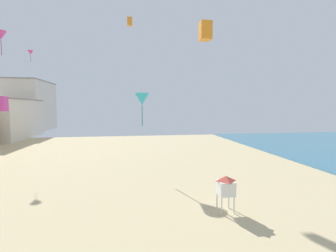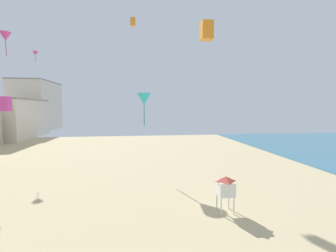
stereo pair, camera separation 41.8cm
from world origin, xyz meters
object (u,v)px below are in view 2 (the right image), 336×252
Objects in this scene: kite_orange_box_2 at (207,31)px; kite_magenta_box at (5,104)px; kite_orange_box at (133,22)px; kite_cyan_delta at (144,99)px; lifeguard_stand at (225,186)px; kite_magenta_delta at (35,53)px; kite_magenta_delta_2 at (5,36)px.

kite_orange_box_2 is 1.21× the size of kite_magenta_box.
kite_orange_box reaches higher than kite_cyan_delta.
lifeguard_stand is at bearing -66.12° from kite_cyan_delta.
kite_magenta_delta is (-22.15, 25.36, 14.14)m from lifeguard_stand.
kite_magenta_box is (-18.87, 2.22, -6.78)m from kite_orange_box_2.
kite_magenta_delta is 0.48× the size of kite_cyan_delta.
kite_magenta_delta_2 is (-21.74, 8.74, 1.19)m from kite_orange_box_2.
lifeguard_stand is at bearing -25.02° from kite_magenta_box.
lifeguard_stand is at bearing -73.99° from kite_orange_box.
kite_orange_box is 19.11m from kite_orange_box_2.
kite_orange_box is at bearing 128.23° from lifeguard_stand.
kite_magenta_delta_2 is (-16.05, 3.19, 7.35)m from kite_cyan_delta.
lifeguard_stand is 1.53× the size of kite_orange_box_2.
lifeguard_stand is 21.20m from kite_magenta_box.
kite_cyan_delta is at bearing -83.21° from kite_orange_box.
kite_magenta_delta_2 is at bearing 168.76° from kite_cyan_delta.
kite_orange_box reaches higher than kite_magenta_box.
kite_magenta_box is at bearing 177.20° from lifeguard_stand.
kite_cyan_delta is (-5.29, 11.95, 6.48)m from lifeguard_stand.
kite_orange_box_2 is at bearing -6.70° from kite_magenta_box.
lifeguard_stand is 36.52m from kite_magenta_delta.
kite_magenta_delta_2 is at bearing -151.84° from kite_orange_box.
kite_magenta_delta_2 is (0.81, -10.23, -0.31)m from kite_magenta_delta.
kite_orange_box_2 is 0.44× the size of kite_cyan_delta.
kite_magenta_delta_2 is (-21.34, 15.14, 13.83)m from lifeguard_stand.
kite_orange_box_2 is at bearing -67.14° from kite_orange_box.
kite_magenta_delta reaches higher than lifeguard_stand.
kite_orange_box_2 reaches higher than kite_magenta_box.
kite_magenta_delta is 10.26m from kite_magenta_delta_2.
kite_magenta_box is (-11.86, -14.41, -13.06)m from kite_orange_box.
kite_orange_box is (-6.61, 23.03, 18.92)m from lifeguard_stand.
kite_magenta_delta reaches higher than kite_orange_box_2.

